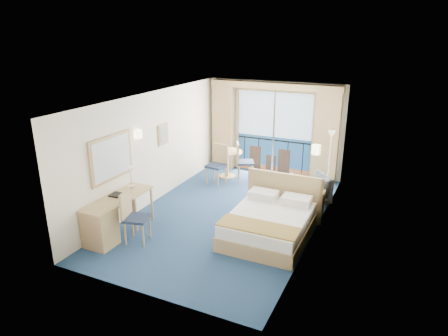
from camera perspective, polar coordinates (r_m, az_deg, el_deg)
The scene contains 22 objects.
floor at distance 9.30m, azimuth 0.58°, elevation -6.66°, with size 6.50×6.50×0.00m, color navy.
room_walls at distance 8.68m, azimuth 0.62°, elevation 3.97°, with size 4.04×6.54×2.72m.
balcony_door at distance 11.76m, azimuth 7.07°, elevation 4.66°, with size 2.36×0.03×2.52m.
curtain_left at distance 12.14m, azimuth -0.09°, elevation 5.90°, with size 0.65×0.22×2.55m, color tan.
curtain_right at distance 11.22m, azimuth 14.45°, elevation 4.20°, with size 0.65×0.22×2.55m, color tan.
pelmet at distance 11.37m, azimuth 7.21°, elevation 11.55°, with size 3.80×0.25×0.18m, color tan.
mirror at distance 8.56m, azimuth -15.78°, elevation 1.42°, with size 0.05×1.25×0.95m.
wall_print at distance 10.04m, azimuth -8.66°, elevation 4.79°, with size 0.04×0.42×0.52m.
sconce_left at distance 9.13m, azimuth -12.18°, elevation 4.77°, with size 0.18×0.18×0.18m, color beige.
sconce_right at distance 7.95m, azimuth 13.03°, elevation 2.58°, with size 0.18×0.18×0.18m, color beige.
bed at distance 8.31m, azimuth 6.58°, elevation -7.79°, with size 1.71×2.03×1.07m.
nightstand at distance 9.50m, azimuth 12.75°, elevation -4.78°, with size 0.42×0.40×0.55m, color tan.
phone at distance 9.42m, azimuth 12.66°, elevation -2.95°, with size 0.16×0.13×0.07m, color white.
armchair at distance 10.00m, azimuth 12.23°, elevation -2.92°, with size 0.78×0.81×0.73m, color #434851.
floor_lamp at distance 10.87m, azimuth 15.00°, elevation 3.19°, with size 0.22×0.22×1.56m.
desk at distance 8.30m, azimuth -16.75°, elevation -7.48°, with size 0.58×1.70×0.80m.
desk_chair at distance 8.15m, azimuth -13.00°, elevation -6.40°, with size 0.57×0.56×1.07m.
folder at distance 8.55m, azimuth -14.83°, elevation -3.76°, with size 0.34×0.25×0.03m, color black.
desk_lamp at distance 8.82m, azimuth -13.22°, elevation -0.65°, with size 0.12×0.12×0.46m.
round_table at distance 11.45m, azimuth 0.46°, elevation 1.52°, with size 0.86×0.86×0.78m.
table_chair_a at distance 11.22m, azimuth 2.61°, elevation 1.27°, with size 0.63×0.63×1.09m.
table_chair_b at distance 10.97m, azimuth -0.89°, elevation 0.91°, with size 0.52×0.53×1.10m.
Camera 1 is at (3.44, -7.64, 4.04)m, focal length 32.00 mm.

